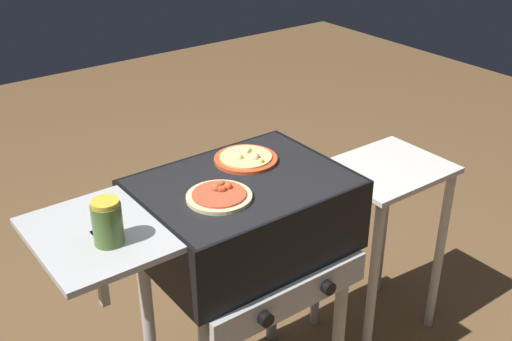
# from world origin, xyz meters

# --- Properties ---
(grill) EXTENTS (0.96, 0.53, 0.90)m
(grill) POSITION_xyz_m (-0.01, -0.00, 0.76)
(grill) COLOR black
(grill) RESTS_ON ground_plane
(pizza_pepperoni) EXTENTS (0.19, 0.19, 0.04)m
(pizza_pepperoni) POSITION_xyz_m (-0.12, -0.05, 0.91)
(pizza_pepperoni) COLOR beige
(pizza_pepperoni) RESTS_ON grill
(pizza_cheese) EXTENTS (0.21, 0.21, 0.04)m
(pizza_cheese) POSITION_xyz_m (0.09, 0.10, 0.91)
(pizza_cheese) COLOR #C64723
(pizza_cheese) RESTS_ON grill
(sauce_jar) EXTENTS (0.08, 0.08, 0.12)m
(sauce_jar) POSITION_xyz_m (-0.47, -0.07, 0.96)
(sauce_jar) COLOR #4C6B2D
(sauce_jar) RESTS_ON grill
(prep_table) EXTENTS (0.44, 0.36, 0.75)m
(prep_table) POSITION_xyz_m (0.66, 0.00, 0.54)
(prep_table) COLOR beige
(prep_table) RESTS_ON ground_plane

